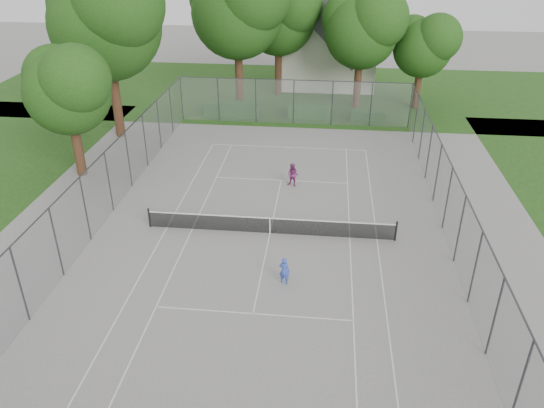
# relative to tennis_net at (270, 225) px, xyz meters

# --- Properties ---
(ground) EXTENTS (120.00, 120.00, 0.00)m
(ground) POSITION_rel_tennis_net_xyz_m (0.00, 0.00, -0.51)
(ground) COLOR slate
(ground) RESTS_ON ground
(grass_far) EXTENTS (60.00, 20.00, 0.00)m
(grass_far) POSITION_rel_tennis_net_xyz_m (0.00, 26.00, -0.51)
(grass_far) COLOR #1E4213
(grass_far) RESTS_ON ground
(court_markings) EXTENTS (11.03, 23.83, 0.01)m
(court_markings) POSITION_rel_tennis_net_xyz_m (0.00, 0.00, -0.50)
(court_markings) COLOR silver
(court_markings) RESTS_ON ground
(tennis_net) EXTENTS (12.87, 0.10, 1.10)m
(tennis_net) POSITION_rel_tennis_net_xyz_m (0.00, 0.00, 0.00)
(tennis_net) COLOR black
(tennis_net) RESTS_ON ground
(perimeter_fence) EXTENTS (18.08, 34.08, 3.52)m
(perimeter_fence) POSITION_rel_tennis_net_xyz_m (0.00, 0.00, 1.30)
(perimeter_fence) COLOR #38383D
(perimeter_fence) RESTS_ON ground
(tree_far_left) EXTENTS (8.49, 7.75, 12.20)m
(tree_far_left) POSITION_rel_tennis_net_xyz_m (-4.84, 20.77, 7.88)
(tree_far_left) COLOR #3C2215
(tree_far_left) RESTS_ON ground
(tree_far_midleft) EXTENTS (7.39, 6.75, 10.63)m
(tree_far_midleft) POSITION_rel_tennis_net_xyz_m (-1.90, 24.88, 6.79)
(tree_far_midleft) COLOR #3C2215
(tree_far_midleft) RESTS_ON ground
(tree_far_midright) EXTENTS (6.90, 6.30, 9.92)m
(tree_far_midright) POSITION_rel_tennis_net_xyz_m (5.20, 21.75, 6.30)
(tree_far_midright) COLOR #3C2215
(tree_far_midright) RESTS_ON ground
(tree_far_right) EXTENTS (5.54, 5.06, 7.96)m
(tree_far_right) POSITION_rel_tennis_net_xyz_m (10.27, 22.10, 4.95)
(tree_far_right) COLOR #3C2215
(tree_far_right) RESTS_ON ground
(tree_side_back) EXTENTS (8.78, 8.02, 12.62)m
(tree_side_back) POSITION_rel_tennis_net_xyz_m (-12.63, 12.84, 8.17)
(tree_side_back) COLOR #3C2215
(tree_side_back) RESTS_ON ground
(tree_side_front) EXTENTS (5.82, 5.32, 8.37)m
(tree_side_front) POSITION_rel_tennis_net_xyz_m (-12.66, 5.90, 5.24)
(tree_side_front) COLOR #3C2215
(tree_side_front) RESTS_ON ground
(hedge_left) EXTENTS (4.57, 1.37, 1.14)m
(hedge_left) POSITION_rel_tennis_net_xyz_m (-5.16, 18.29, 0.06)
(hedge_left) COLOR #1B4A17
(hedge_left) RESTS_ON ground
(hedge_mid) EXTENTS (3.58, 1.02, 1.13)m
(hedge_mid) POSITION_rel_tennis_net_xyz_m (1.26, 18.42, 0.05)
(hedge_mid) COLOR #1B4A17
(hedge_mid) RESTS_ON ground
(hedge_right) EXTENTS (2.66, 0.98, 0.80)m
(hedge_right) POSITION_rel_tennis_net_xyz_m (5.92, 18.39, -0.11)
(hedge_right) COLOR #1B4A17
(hedge_right) RESTS_ON ground
(house) EXTENTS (8.65, 6.71, 10.77)m
(house) POSITION_rel_tennis_net_xyz_m (2.55, 28.81, 3.82)
(house) COLOR silver
(house) RESTS_ON ground
(girl_player) EXTENTS (0.55, 0.43, 1.33)m
(girl_player) POSITION_rel_tennis_net_xyz_m (1.10, -4.16, 0.15)
(girl_player) COLOR #324BBB
(girl_player) RESTS_ON ground
(woman_player) EXTENTS (0.86, 0.77, 1.46)m
(woman_player) POSITION_rel_tennis_net_xyz_m (0.76, 5.71, 0.22)
(woman_player) COLOR #782862
(woman_player) RESTS_ON ground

